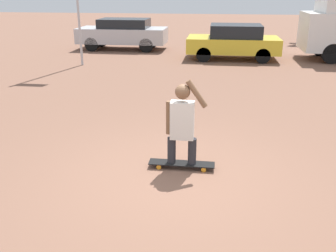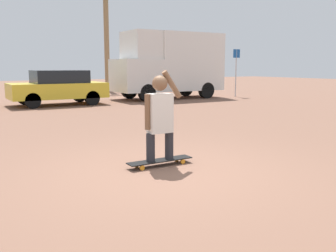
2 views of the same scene
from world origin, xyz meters
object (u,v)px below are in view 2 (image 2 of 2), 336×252
(camper_van, at_px, (170,63))
(parked_car_yellow, at_px, (58,87))
(skateboard, at_px, (160,161))
(person_skateboarder, at_px, (160,114))
(street_sign, at_px, (236,66))

(camper_van, xyz_separation_m, parked_car_yellow, (-5.71, -0.44, -0.99))
(skateboard, xyz_separation_m, person_skateboarder, (-0.00, 0.00, 0.77))
(skateboard, height_order, parked_car_yellow, parked_car_yellow)
(skateboard, height_order, street_sign, street_sign)
(parked_car_yellow, bearing_deg, person_skateboarder, -96.23)
(person_skateboarder, bearing_deg, skateboard, -0.00)
(parked_car_yellow, bearing_deg, street_sign, -2.65)
(skateboard, bearing_deg, person_skateboarder, 180.00)
(street_sign, bearing_deg, camper_van, 166.27)
(skateboard, bearing_deg, street_sign, 44.27)
(person_skateboarder, relative_size, street_sign, 0.58)
(parked_car_yellow, xyz_separation_m, street_sign, (9.26, -0.43, 0.84))
(street_sign, bearing_deg, parked_car_yellow, 177.35)
(skateboard, xyz_separation_m, street_sign, (10.41, 10.15, 1.51))
(skateboard, distance_m, street_sign, 14.62)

